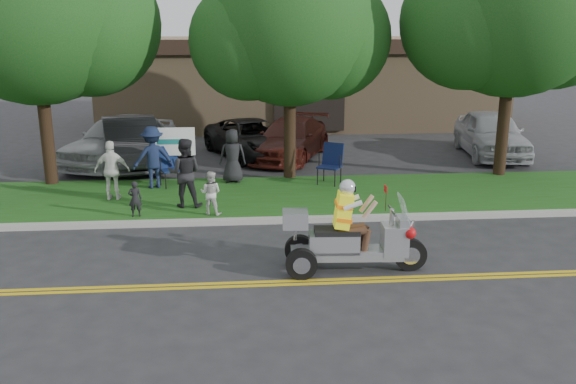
{
  "coord_description": "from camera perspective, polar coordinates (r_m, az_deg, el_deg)",
  "views": [
    {
      "loc": [
        -1.06,
        -10.76,
        4.54
      ],
      "look_at": [
        0.01,
        2.0,
        1.04
      ],
      "focal_mm": 38.0,
      "sensor_mm": 36.0,
      "label": 1
    }
  ],
  "objects": [
    {
      "name": "centerline_far",
      "position": [
        11.34,
        0.96,
        -8.29
      ],
      "size": [
        60.0,
        0.1,
        0.01
      ],
      "primitive_type": "cube",
      "color": "gold",
      "rests_on": "ground"
    },
    {
      "name": "lawn_chair_b",
      "position": [
        17.73,
        -11.03,
        2.62
      ],
      "size": [
        0.79,
        0.8,
        1.13
      ],
      "rotation": [
        0.0,
        0.0,
        0.43
      ],
      "color": "black",
      "rests_on": "grass_verge"
    },
    {
      "name": "trike_scooter",
      "position": [
        11.62,
        5.63,
        -4.45
      ],
      "size": [
        2.77,
        0.95,
        1.81
      ],
      "rotation": [
        0.0,
        0.0,
        -0.06
      ],
      "color": "black",
      "rests_on": "ground"
    },
    {
      "name": "centerline_near",
      "position": [
        11.19,
        1.05,
        -8.62
      ],
      "size": [
        60.0,
        0.1,
        0.01
      ],
      "primitive_type": "cube",
      "color": "gold",
      "rests_on": "ground"
    },
    {
      "name": "spectator_adult_right",
      "position": [
        16.6,
        -16.14,
        1.96
      ],
      "size": [
        0.93,
        0.42,
        1.57
      ],
      "primitive_type": "imported",
      "rotation": [
        0.0,
        0.0,
        3.1
      ],
      "color": "white",
      "rests_on": "grass_verge"
    },
    {
      "name": "parked_car_far_left",
      "position": [
        21.27,
        -15.46,
        4.75
      ],
      "size": [
        3.84,
        5.4,
        1.71
      ],
      "primitive_type": "imported",
      "rotation": [
        0.0,
        0.0,
        -0.41
      ],
      "color": "#A2A3A9",
      "rests_on": "ground"
    },
    {
      "name": "tree_left",
      "position": [
        18.59,
        -22.44,
        15.13
      ],
      "size": [
        6.62,
        5.4,
        7.78
      ],
      "color": "#332114",
      "rests_on": "ground"
    },
    {
      "name": "child_right",
      "position": [
        14.83,
        -7.25,
        -0.08
      ],
      "size": [
        0.61,
        0.54,
        1.07
      ],
      "primitive_type": "imported",
      "rotation": [
        0.0,
        0.0,
        2.86
      ],
      "color": "silver",
      "rests_on": "grass_verge"
    },
    {
      "name": "lawn_chair_a",
      "position": [
        17.72,
        4.06,
        2.93
      ],
      "size": [
        0.85,
        0.86,
        1.16
      ],
      "rotation": [
        0.0,
        0.0,
        -0.52
      ],
      "color": "black",
      "rests_on": "grass_verge"
    },
    {
      "name": "parked_car_right",
      "position": [
        21.55,
        0.23,
        4.98
      ],
      "size": [
        3.57,
        5.1,
        1.37
      ],
      "primitive_type": "imported",
      "rotation": [
        0.0,
        0.0,
        -0.39
      ],
      "color": "#4E1912",
      "rests_on": "ground"
    },
    {
      "name": "tree_mid",
      "position": [
        18.06,
        0.33,
        14.95
      ],
      "size": [
        5.88,
        4.8,
        7.05
      ],
      "color": "#332114",
      "rests_on": "ground"
    },
    {
      "name": "business_sign",
      "position": [
        17.76,
        -10.7,
        4.36
      ],
      "size": [
        1.25,
        0.06,
        1.75
      ],
      "color": "silver",
      "rests_on": "ground"
    },
    {
      "name": "grass_verge",
      "position": [
        16.61,
        -0.97,
        -0.38
      ],
      "size": [
        60.0,
        4.0,
        0.1
      ],
      "primitive_type": "cube",
      "color": "#1F4A13",
      "rests_on": "ground"
    },
    {
      "name": "curb",
      "position": [
        14.56,
        -0.4,
        -2.64
      ],
      "size": [
        60.0,
        0.25,
        0.12
      ],
      "primitive_type": "cube",
      "color": "#A8A89E",
      "rests_on": "ground"
    },
    {
      "name": "spectator_chair_b",
      "position": [
        17.8,
        -5.22,
        3.4
      ],
      "size": [
        0.79,
        0.52,
        1.58
      ],
      "primitive_type": "imported",
      "rotation": [
        0.0,
        0.0,
        3.17
      ],
      "color": "black",
      "rests_on": "grass_verge"
    },
    {
      "name": "ground",
      "position": [
        11.73,
        0.76,
        -7.5
      ],
      "size": [
        120.0,
        120.0,
        0.0
      ],
      "primitive_type": "plane",
      "color": "#28282B",
      "rests_on": "ground"
    },
    {
      "name": "tree_right",
      "position": [
        19.56,
        20.54,
        15.79
      ],
      "size": [
        6.86,
        5.6,
        8.07
      ],
      "color": "#332114",
      "rests_on": "ground"
    },
    {
      "name": "child_left",
      "position": [
        15.03,
        -14.11,
        -0.62
      ],
      "size": [
        0.34,
        0.24,
        0.87
      ],
      "primitive_type": "imported",
      "rotation": [
        0.0,
        0.0,
        3.25
      ],
      "color": "black",
      "rests_on": "grass_verge"
    },
    {
      "name": "spectator_chair_a",
      "position": [
        17.54,
        -12.55,
        3.19
      ],
      "size": [
        1.28,
        0.99,
        1.74
      ],
      "primitive_type": "imported",
      "rotation": [
        0.0,
        0.0,
        3.49
      ],
      "color": "#16203F",
      "rests_on": "grass_verge"
    },
    {
      "name": "commercial_building",
      "position": [
        30.0,
        1.09,
        10.44
      ],
      "size": [
        18.0,
        8.2,
        4.0
      ],
      "color": "#9E7F5B",
      "rests_on": "ground"
    },
    {
      "name": "parked_car_far_right",
      "position": [
        23.07,
        18.47,
        5.21
      ],
      "size": [
        2.56,
        5.0,
        1.63
      ],
      "primitive_type": "imported",
      "rotation": [
        0.0,
        0.0,
        -0.14
      ],
      "color": "#A3A4AA",
      "rests_on": "ground"
    },
    {
      "name": "parked_car_left",
      "position": [
        20.9,
        -14.49,
        4.5
      ],
      "size": [
        2.84,
        5.15,
        1.61
      ],
      "primitive_type": "imported",
      "rotation": [
        0.0,
        0.0,
        0.25
      ],
      "color": "#272729",
      "rests_on": "ground"
    },
    {
      "name": "spectator_adult_mid",
      "position": [
        15.5,
        -9.64,
        1.78
      ],
      "size": [
        0.9,
        0.73,
        1.75
      ],
      "primitive_type": "imported",
      "rotation": [
        0.0,
        0.0,
        3.06
      ],
      "color": "black",
      "rests_on": "grass_verge"
    },
    {
      "name": "parked_car_mid",
      "position": [
        21.83,
        -3.37,
        5.02
      ],
      "size": [
        3.85,
        5.22,
        1.32
      ],
      "primitive_type": "imported",
      "rotation": [
        0.0,
        0.0,
        0.4
      ],
      "color": "black",
      "rests_on": "ground"
    }
  ]
}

